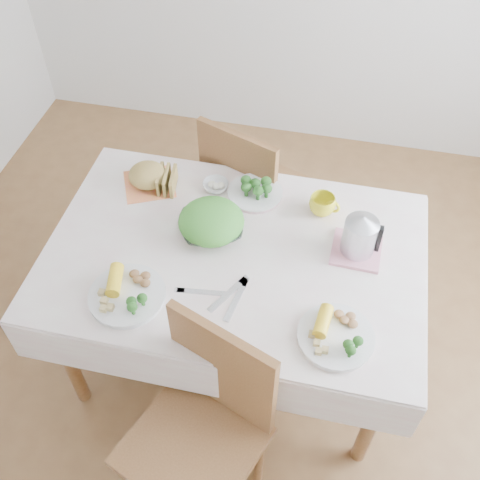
% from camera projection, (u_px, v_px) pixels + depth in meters
% --- Properties ---
extents(floor, '(3.60, 3.60, 0.00)m').
position_uv_depth(floor, '(235.00, 350.00, 2.80)').
color(floor, brown).
rests_on(floor, ground).
extents(dining_table, '(1.40, 0.90, 0.75)m').
position_uv_depth(dining_table, '(235.00, 308.00, 2.52)').
color(dining_table, brown).
rests_on(dining_table, floor).
extents(tablecloth, '(1.50, 1.00, 0.01)m').
position_uv_depth(tablecloth, '(234.00, 253.00, 2.23)').
color(tablecloth, '#F2DDD2').
rests_on(tablecloth, dining_table).
extents(chair_near, '(0.57, 0.57, 0.97)m').
position_uv_depth(chair_near, '(193.00, 447.00, 2.02)').
color(chair_near, brown).
rests_on(chair_near, floor).
extents(chair_far, '(0.56, 0.56, 0.96)m').
position_uv_depth(chair_far, '(258.00, 190.00, 2.89)').
color(chair_far, brown).
rests_on(chair_far, floor).
extents(salad_bowl, '(0.33, 0.33, 0.06)m').
position_uv_depth(salad_bowl, '(212.00, 227.00, 2.28)').
color(salad_bowl, white).
rests_on(salad_bowl, tablecloth).
extents(dinner_plate_left, '(0.32, 0.32, 0.02)m').
position_uv_depth(dinner_plate_left, '(127.00, 296.00, 2.08)').
color(dinner_plate_left, white).
rests_on(dinner_plate_left, tablecloth).
extents(dinner_plate_right, '(0.37, 0.37, 0.02)m').
position_uv_depth(dinner_plate_right, '(336.00, 337.00, 1.96)').
color(dinner_plate_right, white).
rests_on(dinner_plate_right, tablecloth).
extents(broccoli_plate, '(0.31, 0.31, 0.02)m').
position_uv_depth(broccoli_plate, '(255.00, 193.00, 2.44)').
color(broccoli_plate, beige).
rests_on(broccoli_plate, tablecloth).
extents(napkin, '(0.28, 0.28, 0.00)m').
position_uv_depth(napkin, '(149.00, 184.00, 2.49)').
color(napkin, '#F5874D').
rests_on(napkin, tablecloth).
extents(bread_loaf, '(0.20, 0.20, 0.10)m').
position_uv_depth(bread_loaf, '(148.00, 175.00, 2.45)').
color(bread_loaf, olive).
rests_on(bread_loaf, napkin).
extents(fruit_bowl, '(0.14, 0.14, 0.03)m').
position_uv_depth(fruit_bowl, '(216.00, 186.00, 2.46)').
color(fruit_bowl, white).
rests_on(fruit_bowl, tablecloth).
extents(yellow_mug, '(0.14, 0.14, 0.09)m').
position_uv_depth(yellow_mug, '(322.00, 205.00, 2.34)').
color(yellow_mug, yellow).
rests_on(yellow_mug, tablecloth).
extents(pink_tray, '(0.20, 0.20, 0.02)m').
position_uv_depth(pink_tray, '(356.00, 250.00, 2.23)').
color(pink_tray, pink).
rests_on(pink_tray, tablecloth).
extents(electric_kettle, '(0.14, 0.14, 0.19)m').
position_uv_depth(electric_kettle, '(361.00, 231.00, 2.14)').
color(electric_kettle, '#B2B5BA').
rests_on(electric_kettle, pink_tray).
extents(fork_left, '(0.05, 0.20, 0.00)m').
position_uv_depth(fork_left, '(236.00, 300.00, 2.08)').
color(fork_left, silver).
rests_on(fork_left, tablecloth).
extents(fork_right, '(0.12, 0.19, 0.00)m').
position_uv_depth(fork_right, '(228.00, 294.00, 2.09)').
color(fork_right, silver).
rests_on(fork_right, tablecloth).
extents(knife, '(0.19, 0.04, 0.00)m').
position_uv_depth(knife, '(201.00, 292.00, 2.10)').
color(knife, silver).
rests_on(knife, tablecloth).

